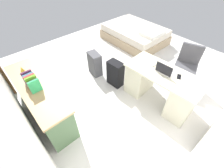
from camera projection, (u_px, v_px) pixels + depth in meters
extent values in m
plane|color=silver|center=(125.00, 74.00, 3.94)|extent=(5.82, 5.82, 0.00)
cube|color=beige|center=(165.00, 74.00, 2.81)|extent=(1.48, 0.75, 0.04)
cube|color=beige|center=(183.00, 101.00, 2.83)|extent=(0.44, 0.62, 0.72)
cube|color=beige|center=(140.00, 77.00, 3.33)|extent=(0.44, 0.62, 0.72)
cylinder|color=black|center=(179.00, 83.00, 3.69)|extent=(0.52, 0.52, 0.04)
cylinder|color=black|center=(182.00, 77.00, 3.55)|extent=(0.06, 0.06, 0.42)
cube|color=#4C4C51|center=(185.00, 68.00, 3.38)|extent=(0.59, 0.59, 0.08)
cube|color=#4C4C51|center=(191.00, 54.00, 3.33)|extent=(0.43, 0.20, 0.44)
cube|color=#4C6B47|center=(41.00, 101.00, 2.84)|extent=(1.76, 0.44, 0.71)
cube|color=tan|center=(34.00, 87.00, 2.58)|extent=(1.80, 0.48, 0.04)
cube|color=#415B3C|center=(65.00, 113.00, 2.85)|extent=(0.67, 0.01, 0.25)
cube|color=#415B3C|center=(46.00, 90.00, 3.27)|extent=(0.67, 0.01, 0.25)
cube|color=tan|center=(134.00, 37.00, 5.09)|extent=(1.90, 1.40, 0.28)
cube|color=silver|center=(135.00, 30.00, 4.92)|extent=(1.84, 1.34, 0.20)
cube|color=white|center=(153.00, 33.00, 4.46)|extent=(0.48, 0.68, 0.10)
cube|color=black|center=(115.00, 74.00, 3.48)|extent=(0.38, 0.25, 0.61)
cube|color=#4C4C51|center=(95.00, 64.00, 3.77)|extent=(0.39, 0.27, 0.59)
cube|color=#B7B7BC|center=(166.00, 71.00, 2.83)|extent=(0.32, 0.24, 0.02)
cube|color=black|center=(164.00, 69.00, 2.70)|extent=(0.31, 0.03, 0.19)
ellipsoid|color=white|center=(154.00, 65.00, 2.95)|extent=(0.07, 0.10, 0.03)
cube|color=black|center=(179.00, 77.00, 2.72)|extent=(0.12, 0.15, 0.01)
cube|color=#34BB6C|center=(35.00, 86.00, 2.40)|extent=(0.03, 0.17, 0.23)
cube|color=#46426F|center=(35.00, 86.00, 2.43)|extent=(0.03, 0.17, 0.20)
cube|color=#558845|center=(34.00, 85.00, 2.45)|extent=(0.03, 0.17, 0.19)
cube|color=#6BAE2A|center=(32.00, 82.00, 2.46)|extent=(0.04, 0.17, 0.24)
cube|color=#BB3737|center=(31.00, 81.00, 2.48)|extent=(0.04, 0.17, 0.24)
cube|color=#3B6074|center=(30.00, 80.00, 2.50)|extent=(0.04, 0.17, 0.24)
cube|color=#374CB3|center=(30.00, 80.00, 2.54)|extent=(0.04, 0.17, 0.19)
cube|color=#45689B|center=(29.00, 78.00, 2.56)|extent=(0.03, 0.17, 0.20)
cube|color=#5C2A47|center=(28.00, 77.00, 2.57)|extent=(0.03, 0.17, 0.22)
cone|color=gold|center=(22.00, 69.00, 2.80)|extent=(0.08, 0.08, 0.11)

